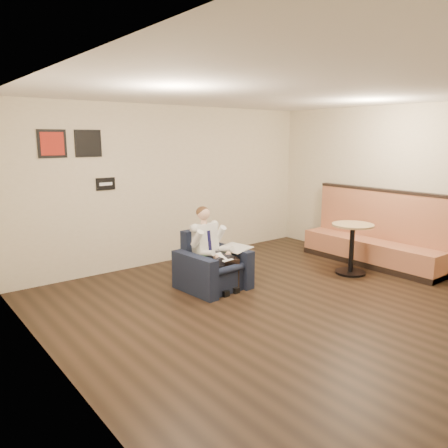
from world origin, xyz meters
TOP-DOWN VIEW (x-y plane):
  - ground at (0.00, 0.00)m, footprint 6.00×6.00m
  - wall_back at (0.00, 3.00)m, footprint 6.00×0.02m
  - wall_left at (-3.00, 0.00)m, footprint 0.02×6.00m
  - wall_right at (3.00, 0.00)m, footprint 0.02×6.00m
  - ceiling at (0.00, 0.00)m, footprint 6.00×6.00m
  - seating_sign at (-1.30, 2.98)m, footprint 0.32×0.02m
  - art_print_left at (-2.10, 2.98)m, footprint 0.42×0.03m
  - art_print_right at (-1.55, 2.98)m, footprint 0.42×0.03m
  - armchair at (-0.40, 1.29)m, footprint 0.95×0.95m
  - seated_man at (-0.39, 1.17)m, footprint 0.62×0.88m
  - lap_papers at (-0.38, 1.08)m, footprint 0.23×0.30m
  - newspaper at (-0.04, 1.22)m, footprint 0.43×0.51m
  - side_table at (-0.35, 1.30)m, footprint 0.79×0.79m
  - green_folder at (-0.39, 1.30)m, footprint 0.57×0.47m
  - coffee_mug at (-0.11, 1.35)m, footprint 0.12×0.12m
  - smartphone at (-0.23, 1.44)m, footprint 0.17×0.15m
  - banquette at (2.59, 0.55)m, footprint 0.62×2.59m
  - cafe_table at (1.85, 0.44)m, footprint 0.72×0.72m

SIDE VIEW (x-z plane):
  - ground at x=0.00m, z-range 0.00..0.00m
  - side_table at x=-0.35m, z-range 0.00..0.49m
  - cafe_table at x=1.85m, z-range 0.00..0.84m
  - armchair at x=-0.40m, z-range 0.00..0.86m
  - smartphone at x=-0.23m, z-range 0.49..0.50m
  - green_folder at x=-0.39m, z-range 0.49..0.50m
  - lap_papers at x=-0.38m, z-range 0.52..0.53m
  - coffee_mug at x=-0.11m, z-range 0.49..0.60m
  - newspaper at x=-0.04m, z-range 0.58..0.59m
  - seated_man at x=-0.39m, z-range 0.00..1.17m
  - banquette at x=2.59m, z-range 0.00..1.32m
  - wall_back at x=0.00m, z-range 0.00..2.80m
  - wall_left at x=-3.00m, z-range 0.00..2.80m
  - wall_right at x=3.00m, z-range 0.00..2.80m
  - seating_sign at x=-1.30m, z-range 1.40..1.60m
  - art_print_left at x=-2.10m, z-range 1.94..2.36m
  - art_print_right at x=-1.55m, z-range 1.94..2.36m
  - ceiling at x=0.00m, z-range 2.79..2.81m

